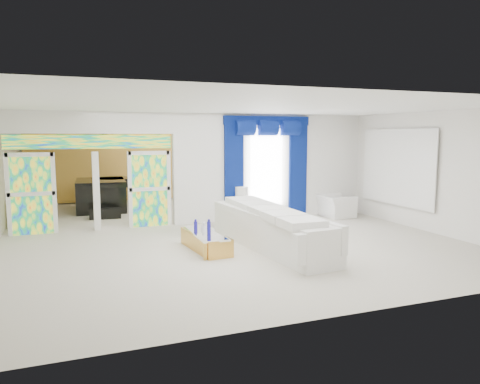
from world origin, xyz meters
name	(u,v)px	position (x,y,z in m)	size (l,w,h in m)	color
floor	(213,229)	(0.00, 0.00, 0.00)	(12.00, 12.00, 0.00)	#B7AF9E
dividing_wall	(273,167)	(2.15, 1.00, 1.50)	(5.70, 0.18, 3.00)	white
dividing_header	(90,122)	(-2.85, 1.00, 2.73)	(4.30, 0.18, 0.55)	white
stained_panel_left	(32,194)	(-4.28, 1.00, 1.00)	(0.95, 0.04, 2.00)	#994C3F
stained_panel_right	(150,189)	(-1.42, 1.00, 1.00)	(0.95, 0.04, 2.00)	#994C3F
stained_transom	(91,142)	(-2.85, 1.00, 2.25)	(4.00, 0.05, 0.35)	#994C3F
window_pane	(266,169)	(1.90, 0.90, 1.45)	(1.00, 0.02, 2.30)	white
blue_drape_left	(234,172)	(0.90, 0.87, 1.40)	(0.55, 0.10, 2.80)	#031246
blue_drape_right	(298,170)	(2.90, 0.87, 1.40)	(0.55, 0.10, 2.80)	#031246
blue_pelmet	(267,121)	(1.90, 0.87, 2.82)	(2.60, 0.12, 0.25)	#031246
wall_mirror	(397,167)	(4.94, -1.00, 1.55)	(0.04, 2.70, 1.90)	white
gold_curtains	(166,160)	(0.00, 5.90, 1.50)	(9.70, 0.12, 2.90)	gold
white_sofa	(270,230)	(0.59, -2.26, 0.38)	(0.87, 4.04, 0.77)	silver
coffee_table	(206,241)	(-0.76, -1.96, 0.18)	(0.55, 1.64, 0.36)	gold
console_table	(252,214)	(1.38, 0.72, 0.20)	(1.20, 0.38, 0.40)	white
table_lamp	(242,197)	(1.08, 0.72, 0.69)	(0.36, 0.36, 0.58)	silver
armchair	(336,206)	(3.96, 0.44, 0.32)	(0.99, 0.87, 0.65)	silver
grand_piano	(101,195)	(-2.47, 4.19, 0.49)	(1.49, 1.95, 0.99)	black
piano_bench	(105,213)	(-2.47, 2.59, 0.15)	(0.88, 0.34, 0.29)	black
tv_console	(29,210)	(-4.46, 2.18, 0.42)	(0.57, 0.52, 0.83)	tan
chandelier	(106,127)	(-2.30, 3.40, 2.65)	(0.60, 0.60, 0.60)	gold
decanters	(204,227)	(-0.74, -1.74, 0.45)	(0.23, 0.67, 0.25)	navy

